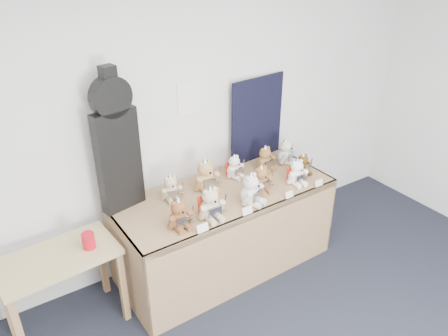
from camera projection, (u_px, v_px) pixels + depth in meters
room_shell at (188, 99)px, 3.73m from camera, size 6.00×6.00×6.00m
display_table at (230, 212)px, 3.85m from camera, size 1.97×0.85×0.81m
side_table at (60, 269)px, 3.27m from camera, size 0.90×0.55×0.72m
guitar_case at (117, 143)px, 3.35m from camera, size 0.37×0.18×1.18m
navy_board at (257, 119)px, 4.21m from camera, size 0.62×0.08×0.83m
red_cup at (89, 241)px, 3.26m from camera, size 0.10×0.10×0.13m
teddy_front_far_left at (179, 215)px, 3.31m from camera, size 0.23×0.18×0.28m
teddy_front_left at (211, 205)px, 3.42m from camera, size 0.25×0.21×0.31m
teddy_front_centre at (251, 190)px, 3.61m from camera, size 0.26×0.24×0.31m
teddy_front_right at (261, 180)px, 3.79m from camera, size 0.21×0.17×0.27m
teddy_front_far_right at (297, 173)px, 3.91m from camera, size 0.22×0.18×0.27m
teddy_front_end at (303, 165)px, 4.07m from camera, size 0.19×0.16×0.23m
teddy_back_left at (171, 189)px, 3.67m from camera, size 0.21×0.18×0.25m
teddy_back_centre_left at (206, 176)px, 3.80m from camera, size 0.26×0.21×0.32m
teddy_back_centre_right at (235, 167)px, 4.02m from camera, size 0.20×0.18×0.24m
teddy_back_right at (265, 159)px, 4.14m from camera, size 0.22×0.19×0.27m
teddy_back_end at (285, 153)px, 4.26m from camera, size 0.23×0.22×0.27m
entry_card_a at (203, 228)px, 3.29m from camera, size 0.10×0.02×0.07m
entry_card_b at (247, 211)px, 3.50m from camera, size 0.09×0.02×0.07m
entry_card_c at (289, 195)px, 3.72m from camera, size 0.08×0.02×0.06m
entry_card_d at (319, 183)px, 3.89m from camera, size 0.08×0.02×0.06m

